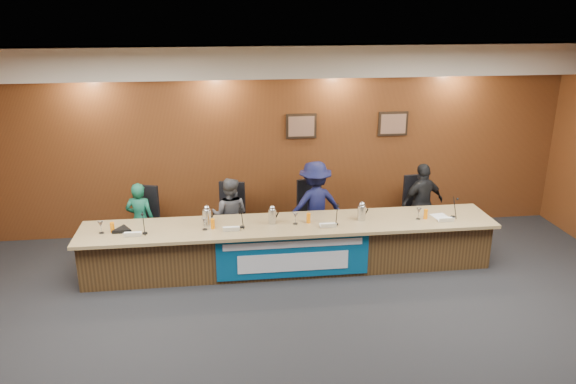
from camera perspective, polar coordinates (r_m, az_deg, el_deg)
The scene contains 40 objects.
floor at distance 6.59m, azimuth 2.95°, elevation -16.99°, with size 10.00×10.00×0.00m, color black.
ceiling at distance 5.38m, azimuth 3.53°, elevation 11.85°, with size 10.00×8.00×0.04m, color silver.
wall_back at distance 9.57m, azimuth -1.07°, elevation 5.22°, with size 10.00×0.04×3.20m, color #572C14.
soffit at distance 9.10m, azimuth -0.94°, elevation 13.14°, with size 10.00×0.50×0.50m, color beige.
dais_body at distance 8.47m, azimuth 0.16°, elevation -5.59°, with size 6.00×0.80×0.70m, color #463018.
dais_top at distance 8.28m, azimuth 0.20°, elevation -3.36°, with size 6.10×0.95×0.05m, color #967C50.
banner at distance 8.09m, azimuth 0.54°, elevation -6.60°, with size 2.20×0.02×0.65m, color #074C7D.
banner_text_upper at distance 7.99m, azimuth 0.55°, elevation -5.34°, with size 2.00×0.01×0.10m, color silver.
banner_text_lower at distance 8.11m, azimuth 0.55°, elevation -7.15°, with size 1.60×0.01×0.28m, color silver.
wall_photo_left at distance 9.54m, azimuth 1.35°, elevation 6.71°, with size 0.52×0.04×0.42m, color black.
wall_photo_right at distance 9.90m, azimuth 10.62°, elevation 6.84°, with size 0.52×0.04×0.42m, color black.
panelist_a at distance 9.08m, azimuth -14.77°, elevation -2.77°, with size 0.44×0.29×1.21m, color #135840.
panelist_b at distance 8.99m, azimuth -5.92°, elevation -2.36°, with size 0.60×0.47×1.24m, color #4D4D52.
panelist_c at distance 9.07m, azimuth 2.75°, elevation -1.34°, with size 0.94×0.54×1.45m, color #10133A.
panelist_d at distance 9.55m, azimuth 13.47°, elevation -1.11°, with size 0.80×0.33×1.36m, color black.
office_chair_a at distance 9.22m, azimuth -14.63°, elevation -3.27°, with size 0.48×0.48×0.08m, color black.
office_chair_b at distance 9.13m, azimuth -5.91°, elevation -2.95°, with size 0.48×0.48×0.08m, color black.
office_chair_c at distance 9.25m, azimuth 2.62°, elevation -2.57°, with size 0.48×0.48×0.08m, color black.
office_chair_d at distance 9.71m, azimuth 13.18°, elevation -2.01°, with size 0.48×0.48×0.08m, color black.
nameplate_a at distance 8.07m, azimuth -15.57°, elevation -4.16°, with size 0.24×0.06×0.09m, color white.
microphone_a at distance 8.15m, azimuth -14.32°, elevation -4.08°, with size 0.07×0.07×0.02m, color black.
juice_glass_a at distance 8.30m, azimuth -17.41°, elevation -3.46°, with size 0.06×0.06×0.15m, color orange.
water_glass_a at distance 8.31m, azimuth -18.47°, elevation -3.43°, with size 0.08×0.08×0.18m, color silver.
nameplate_b at distance 8.00m, azimuth -5.78°, elevation -3.75°, with size 0.24×0.06×0.09m, color white.
microphone_b at distance 8.14m, azimuth -4.67°, elevation -3.56°, with size 0.07×0.07×0.02m, color black.
juice_glass_b at distance 8.12m, azimuth -7.66°, elevation -3.22°, with size 0.06×0.06×0.15m, color orange.
water_glass_b at distance 8.10m, azimuth -8.48°, elevation -3.22°, with size 0.08×0.08×0.18m, color silver.
nameplate_c at distance 8.10m, azimuth 4.14°, elevation -3.39°, with size 0.24×0.06×0.09m, color white.
microphone_c at distance 8.25m, azimuth 4.89°, elevation -3.26°, with size 0.07×0.07×0.02m, color black.
juice_glass_c at distance 8.27m, azimuth 2.09°, elevation -2.66°, with size 0.06×0.06×0.15m, color orange.
water_glass_c at distance 8.21m, azimuth 0.76°, elevation -2.69°, with size 0.08×0.08×0.18m, color silver.
nameplate_d at distance 8.61m, azimuth 15.82°, elevation -2.71°, with size 0.24×0.06×0.09m, color white.
microphone_d at distance 8.85m, azimuth 16.40°, elevation -2.43°, with size 0.07×0.07×0.02m, color black.
juice_glass_d at distance 8.66m, azimuth 13.81°, elevation -2.19°, with size 0.06×0.06×0.15m, color orange.
water_glass_d at distance 8.61m, azimuth 13.12°, elevation -2.16°, with size 0.08×0.08×0.18m, color silver.
carafe_left at distance 8.25m, azimuth -8.22°, elevation -2.57°, with size 0.13×0.13×0.24m, color silver.
carafe_mid at distance 8.22m, azimuth -1.61°, elevation -2.50°, with size 0.11×0.11×0.22m, color silver.
carafe_right at distance 8.42m, azimuth 7.48°, elevation -2.13°, with size 0.12×0.12×0.22m, color silver.
speakerphone at distance 8.31m, azimuth -16.46°, elevation -3.71°, with size 0.32×0.32×0.05m, color black.
paper_stack at distance 8.81m, azimuth 15.28°, elevation -2.47°, with size 0.22×0.30×0.01m, color white.
Camera 1 is at (-0.99, -5.25, 3.85)m, focal length 35.00 mm.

